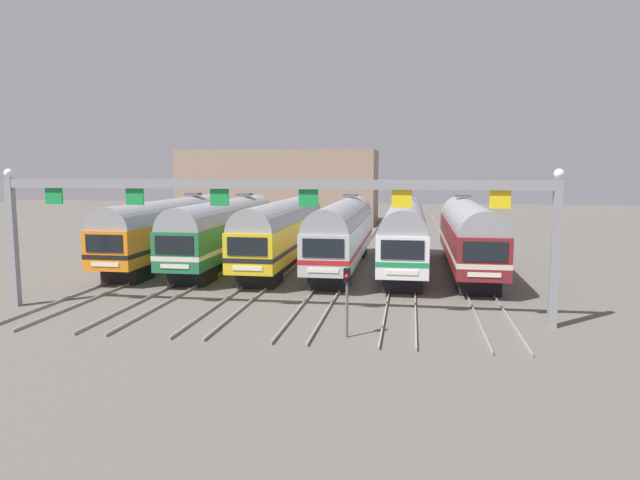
{
  "coord_description": "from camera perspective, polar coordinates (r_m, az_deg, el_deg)",
  "views": [
    {
      "loc": [
        6.82,
        -39.81,
        6.95
      ],
      "look_at": [
        0.58,
        -0.29,
        2.06
      ],
      "focal_mm": 32.65,
      "sensor_mm": 36.0,
      "label": 1
    }
  ],
  "objects": [
    {
      "name": "yard_signal_mast",
      "position": [
        24.02,
        2.66,
        -4.78
      ],
      "size": [
        0.28,
        0.35,
        2.95
      ],
      "color": "#59595E",
      "rests_on": "ground"
    },
    {
      "name": "ground_plane",
      "position": [
        40.98,
        -0.74,
        -2.8
      ],
      "size": [
        160.0,
        160.0,
        0.0
      ],
      "primitive_type": "plane",
      "color": "#5B564F"
    },
    {
      "name": "commuter_train_maroon",
      "position": [
        40.22,
        14.36,
        0.67
      ],
      "size": [
        2.88,
        18.06,
        5.05
      ],
      "color": "maroon",
      "rests_on": "ground"
    },
    {
      "name": "track_bed",
      "position": [
        57.63,
        2.11,
        0.11
      ],
      "size": [
        22.77,
        70.0,
        0.15
      ],
      "color": "gray",
      "rests_on": "ground"
    },
    {
      "name": "catenary_gantry",
      "position": [
        27.22,
        -5.56,
        3.6
      ],
      "size": [
        26.5,
        0.44,
        6.97
      ],
      "color": "gray",
      "rests_on": "ground"
    },
    {
      "name": "commuter_train_orange",
      "position": [
        43.67,
        -14.63,
        1.14
      ],
      "size": [
        2.88,
        18.06,
        5.05
      ],
      "color": "orange",
      "rests_on": "ground"
    },
    {
      "name": "commuter_train_green",
      "position": [
        42.15,
        -9.32,
        1.07
      ],
      "size": [
        2.88,
        18.06,
        5.05
      ],
      "color": "#236B42",
      "rests_on": "ground"
    },
    {
      "name": "commuter_train_white",
      "position": [
        40.04,
        8.29,
        0.78
      ],
      "size": [
        2.88,
        18.06,
        5.05
      ],
      "color": "white",
      "rests_on": "ground"
    },
    {
      "name": "commuter_train_stainless",
      "position": [
        40.31,
        2.24,
        0.89
      ],
      "size": [
        2.88,
        18.06,
        5.05
      ],
      "color": "#B2B5BA",
      "rests_on": "ground"
    },
    {
      "name": "maintenance_building",
      "position": [
        75.93,
        -3.93,
        5.22
      ],
      "size": [
        24.86,
        10.0,
        9.31
      ],
      "primitive_type": "cube",
      "color": "gray",
      "rests_on": "ground"
    },
    {
      "name": "commuter_train_yellow",
      "position": [
        41.02,
        -3.67,
        0.99
      ],
      "size": [
        2.88,
        18.06,
        4.77
      ],
      "color": "gold",
      "rests_on": "ground"
    }
  ]
}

